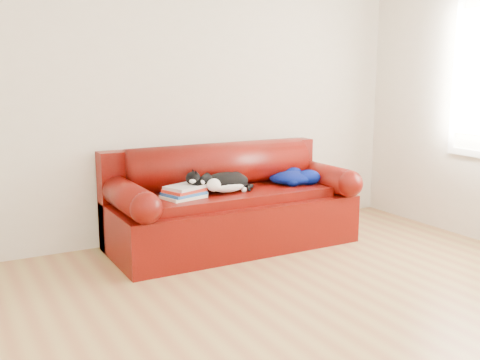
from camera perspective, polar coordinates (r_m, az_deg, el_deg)
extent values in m
plane|color=#9C663E|center=(3.67, 7.43, -13.27)|extent=(4.50, 4.50, 0.00)
cube|color=beige|center=(5.10, -5.71, 8.64)|extent=(4.50, 0.02, 2.60)
cube|color=#3A0302|center=(4.91, -0.85, -4.30)|extent=(2.10, 0.90, 0.42)
cube|color=#3A0302|center=(4.81, -0.57, -1.67)|extent=(1.66, 0.62, 0.10)
cylinder|color=black|center=(4.32, -9.82, -9.17)|extent=(0.06, 0.06, 0.05)
cylinder|color=black|center=(5.19, 10.05, -5.74)|extent=(0.06, 0.06, 0.05)
cylinder|color=black|center=(4.92, -12.36, -6.76)|extent=(0.06, 0.06, 0.05)
cylinder|color=black|center=(5.70, 5.89, -4.12)|extent=(0.06, 0.06, 0.05)
cube|color=#3A0302|center=(5.17, -2.72, -1.07)|extent=(2.10, 0.18, 0.85)
cylinder|color=#3A0302|center=(5.03, -2.20, 1.54)|extent=(1.70, 0.40, 0.40)
cylinder|color=#3A0302|center=(4.48, -11.42, -1.65)|extent=(0.24, 0.88, 0.24)
sphere|color=#3A0302|center=(4.08, -9.55, -2.84)|extent=(0.24, 0.24, 0.24)
cylinder|color=#3A0302|center=(5.32, 8.02, 0.44)|extent=(0.24, 0.88, 0.24)
sphere|color=#3A0302|center=(4.99, 11.04, -0.37)|extent=(0.24, 0.24, 0.24)
cube|color=white|center=(4.55, -5.69, -1.65)|extent=(0.36, 0.31, 0.02)
cube|color=white|center=(4.55, -5.69, -1.65)|extent=(0.35, 0.29, 0.02)
cube|color=#1E55A7|center=(4.54, -5.70, -1.35)|extent=(0.36, 0.31, 0.02)
cube|color=white|center=(4.54, -5.70, -1.35)|extent=(0.34, 0.29, 0.02)
cube|color=#B62614|center=(4.54, -5.71, -1.04)|extent=(0.35, 0.31, 0.02)
cube|color=white|center=(4.54, -5.71, -1.04)|extent=(0.34, 0.30, 0.02)
cube|color=silver|center=(4.53, -5.71, -0.73)|extent=(0.35, 0.31, 0.02)
cube|color=white|center=(4.53, -5.71, -0.73)|extent=(0.33, 0.30, 0.02)
ellipsoid|color=black|center=(4.71, -1.47, -0.24)|extent=(0.47, 0.35, 0.17)
ellipsoid|color=white|center=(4.67, -1.19, -0.74)|extent=(0.32, 0.21, 0.11)
ellipsoid|color=white|center=(4.58, -2.68, -0.52)|extent=(0.15, 0.14, 0.11)
ellipsoid|color=black|center=(4.81, -0.47, -0.16)|extent=(0.22, 0.22, 0.15)
ellipsoid|color=black|center=(4.52, -3.93, -0.04)|extent=(0.15, 0.15, 0.11)
ellipsoid|color=white|center=(4.48, -3.95, -0.31)|extent=(0.07, 0.07, 0.04)
sphere|color=#BF7272|center=(4.47, -4.08, -0.31)|extent=(0.01, 0.01, 0.01)
cone|color=black|center=(4.50, -3.56, 0.56)|extent=(0.06, 0.05, 0.05)
cone|color=black|center=(4.54, -4.06, 0.65)|extent=(0.06, 0.05, 0.05)
cylinder|color=black|center=(4.87, 0.50, -0.59)|extent=(0.12, 0.13, 0.04)
sphere|color=white|center=(4.56, -2.84, -1.49)|extent=(0.04, 0.04, 0.04)
sphere|color=white|center=(4.74, 0.40, -0.99)|extent=(0.04, 0.04, 0.04)
ellipsoid|color=#020246|center=(5.11, 5.41, 0.28)|extent=(0.44, 0.42, 0.12)
ellipsoid|color=#020246|center=(5.10, 6.93, 0.35)|extent=(0.27, 0.25, 0.14)
ellipsoid|color=#020246|center=(5.14, 4.22, 0.21)|extent=(0.28, 0.31, 0.09)
ellipsoid|color=#020246|center=(5.22, 5.42, 0.61)|extent=(0.22, 0.19, 0.14)
ellipsoid|color=#020246|center=(5.01, 5.33, -0.10)|extent=(0.18, 0.19, 0.09)
ellipsoid|color=white|center=(5.06, 6.32, 0.37)|extent=(0.17, 0.10, 0.04)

